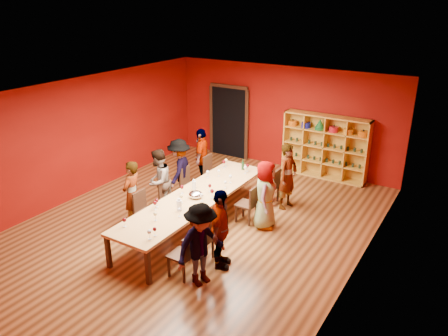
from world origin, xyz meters
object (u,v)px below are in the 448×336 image
(chair_person_left_2, at_px, (168,195))
(spittoon_bowl, at_px, (196,195))
(chair_person_right_1, at_px, (204,238))
(wine_bottle, at_px, (243,166))
(person_left_4, at_px, (202,157))
(chair_person_left_1, at_px, (144,209))
(chair_person_left_3, at_px, (188,183))
(chair_person_left_4, at_px, (211,170))
(person_right_0, at_px, (201,245))
(person_right_4, at_px, (288,176))
(shelving_unit, at_px, (325,144))
(person_left_2, at_px, (159,181))
(person_right_1, at_px, (220,229))
(person_left_3, at_px, (179,170))
(person_right_3, at_px, (265,195))
(chair_person_right_3, at_px, (250,202))
(chair_person_right_4, at_px, (272,185))
(tasting_table, at_px, (196,198))
(chair_person_right_0, at_px, (185,253))
(person_left_1, at_px, (132,194))

(chair_person_left_2, height_order, spittoon_bowl, spittoon_bowl)
(chair_person_right_1, distance_m, wine_bottle, 3.06)
(person_left_4, bearing_deg, chair_person_left_2, -10.48)
(chair_person_left_1, relative_size, chair_person_left_3, 1.00)
(chair_person_left_4, relative_size, person_right_0, 0.57)
(chair_person_left_2, xyz_separation_m, person_right_0, (2.18, -1.81, 0.29))
(chair_person_left_1, bearing_deg, person_right_4, 50.02)
(shelving_unit, xyz_separation_m, person_left_2, (-2.58, -4.15, -0.21))
(person_right_1, bearing_deg, person_right_4, -21.65)
(chair_person_left_2, height_order, chair_person_right_1, same)
(person_left_3, relative_size, person_left_4, 0.99)
(person_right_3, bearing_deg, chair_person_left_3, 67.83)
(shelving_unit, distance_m, chair_person_right_3, 3.58)
(person_left_2, xyz_separation_m, chair_person_left_3, (0.27, 0.80, -0.28))
(chair_person_left_1, bearing_deg, person_right_0, -23.71)
(person_left_3, height_order, person_right_0, person_left_3)
(chair_person_left_3, distance_m, chair_person_right_4, 2.07)
(person_right_4, bearing_deg, person_left_4, 98.48)
(tasting_table, distance_m, chair_person_left_3, 1.35)
(person_right_0, distance_m, chair_person_right_3, 2.48)
(person_left_2, bearing_deg, shelving_unit, 134.88)
(person_left_3, distance_m, person_right_1, 3.16)
(chair_person_left_1, relative_size, chair_person_right_0, 1.00)
(tasting_table, bearing_deg, person_right_4, 56.36)
(chair_person_left_4, bearing_deg, person_left_1, -96.78)
(chair_person_left_3, bearing_deg, chair_person_right_4, 28.67)
(shelving_unit, distance_m, person_right_1, 5.34)
(chair_person_left_4, relative_size, person_right_3, 0.57)
(chair_person_left_1, relative_size, person_right_4, 0.55)
(chair_person_left_2, height_order, person_right_1, person_right_1)
(chair_person_left_4, relative_size, chair_person_right_3, 1.00)
(chair_person_left_1, height_order, person_right_1, person_right_1)
(person_left_3, bearing_deg, person_right_0, 24.76)
(person_left_3, xyz_separation_m, spittoon_bowl, (1.22, -1.03, 0.03))
(chair_person_left_3, relative_size, spittoon_bowl, 2.89)
(chair_person_left_4, bearing_deg, chair_person_left_1, -90.00)
(chair_person_right_3, bearing_deg, chair_person_left_3, 174.81)
(tasting_table, bearing_deg, chair_person_right_1, -48.27)
(tasting_table, xyz_separation_m, spittoon_bowl, (0.04, -0.06, 0.12))
(person_right_1, relative_size, wine_bottle, 5.70)
(person_left_4, relative_size, chair_person_right_0, 1.80)
(tasting_table, bearing_deg, person_left_2, 171.77)
(chair_person_left_4, bearing_deg, person_right_0, -59.07)
(person_left_4, relative_size, chair_person_right_1, 1.80)
(chair_person_right_3, bearing_deg, wine_bottle, 126.01)
(person_right_3, relative_size, spittoon_bowl, 5.06)
(person_left_2, distance_m, person_left_3, 0.80)
(person_left_2, distance_m, chair_person_right_3, 2.20)
(person_left_2, distance_m, person_right_3, 2.55)
(person_right_0, distance_m, spittoon_bowl, 2.00)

